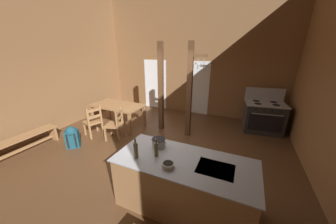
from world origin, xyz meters
TOP-DOWN VIEW (x-y plane):
  - ground_plane at (0.00, 0.00)m, footprint 7.63×7.65m
  - wall_back at (0.00, 3.49)m, footprint 7.63×0.14m
  - wall_left at (-3.48, 0.00)m, footprint 0.14×7.65m
  - glazed_door_back_left at (-1.54, 3.42)m, footprint 1.00×0.01m
  - glazed_panel_back_right at (0.34, 3.42)m, footprint 0.84×0.01m
  - kitchen_island at (1.25, -1.05)m, footprint 2.17×0.99m
  - stove_range at (2.64, 2.66)m, footprint 1.23×0.93m
  - support_post_with_pot_rack at (0.58, 1.46)m, footprint 0.54×0.21m
  - support_post_center at (-0.38, 1.55)m, footprint 0.14×0.14m
  - dining_table at (-1.84, 1.21)m, footprint 1.74×0.98m
  - ladderback_chair_near_window at (-1.28, 0.40)m, footprint 0.54×0.54m
  - ladderback_chair_by_post at (-2.02, 0.30)m, footprint 0.56×0.56m
  - bench_along_left_wall at (-2.97, -1.12)m, footprint 0.42×1.64m
  - backpack at (-2.05, -0.43)m, footprint 0.39×0.39m
  - stockpot_on_counter at (0.72, -0.84)m, footprint 0.30×0.23m
  - mixing_bowl_on_counter at (1.09, -1.29)m, footprint 0.18×0.18m
  - bottle_tall_on_counter at (0.81, -1.11)m, footprint 0.06×0.06m
  - bottle_short_on_counter at (0.54, -1.27)m, footprint 0.07×0.07m

SIDE VIEW (x-z plane):
  - ground_plane at x=0.00m, z-range -0.10..0.00m
  - bench_along_left_wall at x=-2.97m, z-range 0.09..0.53m
  - backpack at x=-2.05m, z-range 0.02..0.61m
  - kitchen_island at x=1.25m, z-range 0.00..0.90m
  - ladderback_chair_near_window at x=-1.28m, z-range -0.02..0.93m
  - ladderback_chair_by_post at x=-2.02m, z-range -0.02..0.93m
  - stove_range at x=2.64m, z-range -0.18..1.14m
  - dining_table at x=-1.84m, z-range 0.28..1.02m
  - mixing_bowl_on_counter at x=1.09m, z-range 0.90..0.97m
  - stockpot_on_counter at x=0.72m, z-range 0.90..1.05m
  - glazed_door_back_left at x=-1.54m, z-range 0.00..2.05m
  - glazed_panel_back_right at x=0.34m, z-range 0.00..2.05m
  - bottle_tall_on_counter at x=0.81m, z-range 0.87..1.18m
  - bottle_short_on_counter at x=0.54m, z-range 0.87..1.21m
  - support_post_center at x=-0.38m, z-range 0.00..2.69m
  - support_post_with_pot_rack at x=0.58m, z-range 0.08..2.77m
  - wall_back at x=0.00m, z-range 0.00..4.34m
  - wall_left at x=-3.48m, z-range 0.00..4.34m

